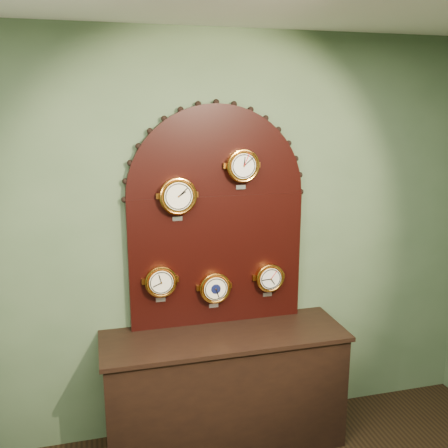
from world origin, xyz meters
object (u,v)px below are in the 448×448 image
object	(u,v)px
hygrometer	(161,281)
barometer	(215,287)
arabic_clock	(242,166)
tide_clock	(269,277)
roman_clock	(178,196)
display_board	(217,211)
shop_counter	(225,392)

from	to	relation	value
hygrometer	barometer	world-z (taller)	hygrometer
arabic_clock	tide_clock	world-z (taller)	arabic_clock
roman_clock	hygrometer	xyz separation A→B (m)	(-0.13, 0.00, -0.57)
display_board	barometer	size ratio (longest dim) A/B	5.70
barometer	display_board	bearing A→B (deg)	65.20
arabic_clock	display_board	bearing A→B (deg)	157.33
barometer	arabic_clock	bearing A→B (deg)	0.02
shop_counter	roman_clock	distance (m)	1.39
arabic_clock	barometer	xyz separation A→B (m)	(-0.19, -0.00, -0.83)
arabic_clock	hygrometer	distance (m)	0.93
barometer	tide_clock	world-z (taller)	tide_clock
arabic_clock	hygrometer	xyz separation A→B (m)	(-0.56, 0.00, -0.75)
roman_clock	arabic_clock	world-z (taller)	arabic_clock
shop_counter	display_board	world-z (taller)	display_board
display_board	roman_clock	bearing A→B (deg)	-166.15
roman_clock	barometer	size ratio (longest dim) A/B	1.10
display_board	roman_clock	distance (m)	0.31
arabic_clock	barometer	world-z (taller)	arabic_clock
shop_counter	tide_clock	size ratio (longest dim) A/B	6.28
display_board	tide_clock	size ratio (longest dim) A/B	6.00
roman_clock	hygrometer	size ratio (longest dim) A/B	1.11
roman_clock	barometer	distance (m)	0.69
roman_clock	hygrometer	distance (m)	0.58
barometer	tide_clock	size ratio (longest dim) A/B	1.05
display_board	barometer	xyz separation A→B (m)	(-0.03, -0.07, -0.52)
roman_clock	hygrometer	world-z (taller)	roman_clock
shop_counter	roman_clock	size ratio (longest dim) A/B	5.44
hygrometer	barometer	distance (m)	0.38
roman_clock	display_board	bearing A→B (deg)	13.85
arabic_clock	hygrometer	bearing A→B (deg)	179.98
shop_counter	arabic_clock	bearing A→B (deg)	43.99
display_board	tide_clock	bearing A→B (deg)	-10.31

